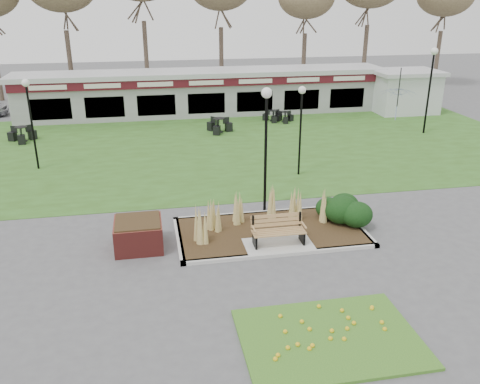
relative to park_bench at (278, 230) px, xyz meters
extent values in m
plane|color=#515154|center=(0.00, -0.25, -0.59)|extent=(100.00, 100.00, 0.00)
cube|color=#33571B|center=(0.00, 11.75, -0.58)|extent=(34.00, 16.00, 0.02)
cube|color=#31691E|center=(0.00, -4.85, -0.55)|extent=(4.20, 3.00, 0.08)
cube|color=#302113|center=(0.00, 0.95, -0.53)|extent=(6.22, 3.22, 0.12)
cube|color=#B7B7B2|center=(0.00, -0.66, -0.53)|extent=(6.40, 0.18, 0.12)
cube|color=#B7B7B2|center=(0.00, 2.56, -0.53)|extent=(6.40, 0.18, 0.12)
cube|color=#B7B7B2|center=(-3.11, 0.95, -0.53)|extent=(0.18, 3.40, 0.12)
cube|color=#B7B7B2|center=(3.11, 0.95, -0.53)|extent=(0.18, 3.40, 0.12)
cube|color=#B7B7B2|center=(0.00, -0.10, -0.52)|extent=(2.20, 1.20, 0.13)
cone|color=tan|center=(-1.90, 1.35, 0.11)|extent=(0.36, 0.36, 1.15)
cone|color=tan|center=(-0.90, 1.75, 0.11)|extent=(0.36, 0.36, 1.15)
cone|color=tan|center=(0.20, 1.95, 0.11)|extent=(0.36, 0.36, 1.15)
cone|color=tan|center=(1.10, 1.75, 0.11)|extent=(0.36, 0.36, 1.15)
cone|color=tan|center=(1.90, 1.35, 0.11)|extent=(0.36, 0.36, 1.15)
cone|color=tan|center=(-2.40, 0.55, 0.11)|extent=(0.36, 0.36, 1.15)
ellipsoid|color=black|center=(2.60, 1.15, 0.00)|extent=(1.21, 1.10, 0.99)
ellipsoid|color=black|center=(3.00, 0.75, -0.04)|extent=(1.10, 1.00, 0.90)
ellipsoid|color=black|center=(2.90, 1.65, -0.06)|extent=(1.06, 0.96, 0.86)
ellipsoid|color=black|center=(2.30, 1.65, -0.11)|extent=(0.92, 0.84, 0.76)
cube|color=#A07148|center=(0.00, -0.10, -0.03)|extent=(1.70, 0.57, 0.04)
cube|color=#A07148|center=(0.00, 0.21, 0.25)|extent=(1.70, 0.13, 0.44)
cube|color=black|center=(-0.78, -0.10, -0.25)|extent=(0.06, 0.55, 0.42)
cube|color=black|center=(0.78, -0.10, -0.25)|extent=(0.06, 0.55, 0.42)
cube|color=black|center=(-0.78, 0.20, 0.22)|extent=(0.06, 0.06, 0.50)
cube|color=black|center=(0.78, 0.20, 0.22)|extent=(0.06, 0.06, 0.50)
cube|color=#A07148|center=(-0.82, -0.12, 0.15)|extent=(0.05, 0.50, 0.04)
cube|color=#A07148|center=(0.82, -0.12, 0.15)|extent=(0.05, 0.50, 0.04)
cube|color=maroon|center=(-4.40, 0.75, -0.14)|extent=(1.50, 1.50, 0.90)
cube|color=#302113|center=(-4.40, 0.75, 0.33)|extent=(1.40, 1.40, 0.06)
cube|color=gray|center=(0.00, 19.75, 0.71)|extent=(24.00, 3.00, 2.60)
cube|color=#4C1018|center=(0.00, 18.20, 1.76)|extent=(24.00, 0.18, 0.55)
cube|color=silver|center=(0.00, 19.75, 2.16)|extent=(24.60, 3.40, 0.30)
cube|color=silver|center=(0.00, 18.09, 1.76)|extent=(22.00, 0.02, 0.28)
cube|color=black|center=(0.00, 18.30, 0.41)|extent=(22.00, 0.10, 1.30)
cube|color=silver|center=(13.50, 17.75, 0.71)|extent=(4.00, 3.00, 2.60)
cube|color=silver|center=(13.50, 17.75, 2.11)|extent=(4.40, 3.40, 0.25)
cylinder|color=#47382B|center=(-9.00, 27.75, 2.00)|extent=(0.36, 0.36, 5.17)
cylinder|color=#47382B|center=(-3.00, 27.75, 2.00)|extent=(0.36, 0.36, 5.17)
cylinder|color=#47382B|center=(3.00, 27.75, 2.00)|extent=(0.36, 0.36, 5.17)
cylinder|color=#47382B|center=(9.00, 27.75, 2.00)|extent=(0.36, 0.36, 5.17)
cylinder|color=#47382B|center=(15.00, 27.75, 2.00)|extent=(0.36, 0.36, 5.17)
cylinder|color=#47382B|center=(21.00, 27.75, 2.00)|extent=(0.36, 0.36, 5.17)
cylinder|color=black|center=(0.26, 2.95, 1.54)|extent=(0.11, 0.11, 4.25)
sphere|color=white|center=(0.26, 2.95, 3.84)|extent=(0.38, 0.38, 0.38)
cylinder|color=black|center=(-9.00, 9.61, 1.32)|extent=(0.10, 0.10, 3.83)
sphere|color=white|center=(-9.00, 9.61, 3.39)|extent=(0.34, 0.34, 0.34)
cylinder|color=black|center=(2.69, 6.58, 1.24)|extent=(0.09, 0.09, 3.66)
sphere|color=white|center=(2.69, 6.58, 3.22)|extent=(0.33, 0.33, 0.33)
cylinder|color=black|center=(12.01, 12.22, 1.65)|extent=(0.11, 0.11, 4.48)
sphere|color=white|center=(12.01, 12.22, 4.07)|extent=(0.40, 0.40, 0.40)
cylinder|color=black|center=(-10.69, 14.66, -0.55)|extent=(0.48, 0.48, 0.03)
cylinder|color=black|center=(-10.69, 14.66, -0.16)|extent=(0.05, 0.05, 0.79)
cylinder|color=black|center=(-10.69, 14.66, 0.24)|extent=(0.65, 0.65, 0.03)
cube|color=black|center=(-10.22, 15.03, -0.32)|extent=(0.52, 0.52, 0.50)
cube|color=black|center=(-11.24, 14.88, -0.32)|extent=(0.48, 0.48, 0.50)
cube|color=black|center=(-10.60, 14.06, -0.32)|extent=(0.42, 0.42, 0.50)
cylinder|color=black|center=(4.73, 16.38, -0.56)|extent=(0.38, 0.38, 0.03)
cylinder|color=black|center=(4.73, 16.38, -0.25)|extent=(0.04, 0.04, 0.62)
cylinder|color=black|center=(4.73, 16.38, 0.07)|extent=(0.52, 0.52, 0.02)
cube|color=black|center=(5.17, 16.55, -0.37)|extent=(0.38, 0.38, 0.40)
cube|color=black|center=(4.36, 16.67, -0.37)|extent=(0.41, 0.41, 0.40)
cube|color=black|center=(4.66, 15.91, -0.37)|extent=(0.33, 0.33, 0.40)
cylinder|color=black|center=(0.26, 14.62, -0.55)|extent=(0.49, 0.49, 0.03)
cylinder|color=black|center=(0.26, 14.62, -0.16)|extent=(0.06, 0.06, 0.80)
cylinder|color=black|center=(0.26, 14.62, 0.25)|extent=(0.67, 0.67, 0.03)
cube|color=black|center=(0.86, 14.72, -0.31)|extent=(0.44, 0.44, 0.51)
cube|color=black|center=(-0.13, 15.09, -0.31)|extent=(0.53, 0.53, 0.51)
cube|color=black|center=(0.05, 14.04, -0.31)|extent=(0.49, 0.49, 0.51)
cylinder|color=black|center=(4.05, 16.75, -0.55)|extent=(0.40, 0.40, 0.03)
cylinder|color=black|center=(4.05, 16.75, -0.23)|extent=(0.05, 0.05, 0.65)
cylinder|color=black|center=(4.05, 16.75, 0.10)|extent=(0.54, 0.54, 0.02)
cube|color=black|center=(4.50, 16.96, -0.36)|extent=(0.41, 0.41, 0.42)
cube|color=black|center=(3.65, 17.04, -0.36)|extent=(0.43, 0.43, 0.42)
cube|color=black|center=(4.01, 16.26, -0.36)|extent=(0.33, 0.33, 0.42)
cylinder|color=black|center=(10.42, 12.75, 0.51)|extent=(0.06, 0.06, 2.20)
imported|color=#3141AD|center=(10.42, 12.75, 1.08)|extent=(2.43, 2.47, 1.92)
imported|color=black|center=(-9.80, 26.75, 0.24)|extent=(5.08, 1.94, 1.65)
camera|label=1|loc=(-3.92, -14.19, 7.06)|focal=38.00mm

